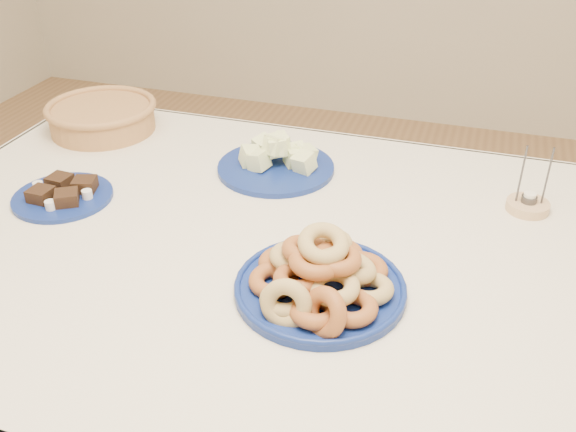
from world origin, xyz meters
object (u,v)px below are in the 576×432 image
object	(u,v)px
melon_plate	(278,159)
candle_holder	(528,204)
dining_table	(296,290)
brownie_plate	(63,194)
wicker_basket	(102,116)
donut_platter	(320,278)

from	to	relation	value
melon_plate	candle_holder	bearing A→B (deg)	-1.92
dining_table	brownie_plate	size ratio (longest dim) A/B	6.63
wicker_basket	candle_holder	size ratio (longest dim) A/B	2.12
donut_platter	dining_table	bearing A→B (deg)	122.77
wicker_basket	candle_holder	world-z (taller)	candle_holder
candle_holder	wicker_basket	bearing A→B (deg)	175.16
dining_table	candle_holder	world-z (taller)	candle_holder
melon_plate	brownie_plate	bearing A→B (deg)	-145.09
dining_table	melon_plate	size ratio (longest dim) A/B	5.34
brownie_plate	melon_plate	bearing A→B (deg)	34.91
donut_platter	brownie_plate	xyz separation A→B (m)	(-0.62, 0.15, -0.02)
candle_holder	brownie_plate	bearing A→B (deg)	-164.87
dining_table	melon_plate	bearing A→B (deg)	114.57
wicker_basket	candle_holder	distance (m)	1.09
donut_platter	wicker_basket	world-z (taller)	donut_platter
brownie_plate	wicker_basket	xyz separation A→B (m)	(-0.12, 0.35, 0.03)
dining_table	donut_platter	size ratio (longest dim) A/B	4.95
melon_plate	dining_table	bearing A→B (deg)	-65.43
dining_table	candle_holder	size ratio (longest dim) A/B	11.47
brownie_plate	candle_holder	distance (m)	1.00
melon_plate	wicker_basket	world-z (taller)	melon_plate
melon_plate	brownie_plate	world-z (taller)	melon_plate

